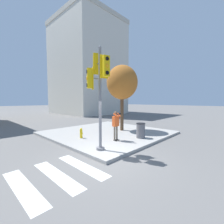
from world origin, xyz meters
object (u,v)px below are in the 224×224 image
Objects in this scene: person_photographer at (116,123)px; trash_bin at (141,130)px; traffic_signal_pole at (98,82)px; street_tree at (122,83)px; fire_hydrant at (81,133)px.

trash_bin is (1.56, -0.72, -0.58)m from person_photographer.
trash_bin is at bearing -24.84° from person_photographer.
street_tree is (4.47, 2.29, 0.51)m from traffic_signal_pole.
street_tree is at bearing -3.86° from fire_hydrant.
trash_bin is at bearing -2.84° from traffic_signal_pole.
fire_hydrant is (-3.72, 0.25, -3.46)m from street_tree.
street_tree reaches higher than traffic_signal_pole.
fire_hydrant is at bearing 134.39° from trash_bin.
traffic_signal_pole is 2.93m from person_photographer.
person_photographer is 2.73× the size of fire_hydrant.
fire_hydrant is at bearing 73.53° from traffic_signal_pole.
traffic_signal_pole is 5.05m from street_tree.
traffic_signal_pole is at bearing -106.47° from fire_hydrant.
fire_hydrant is at bearing 176.14° from street_tree.
fire_hydrant is (0.75, 2.54, -2.94)m from traffic_signal_pole.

